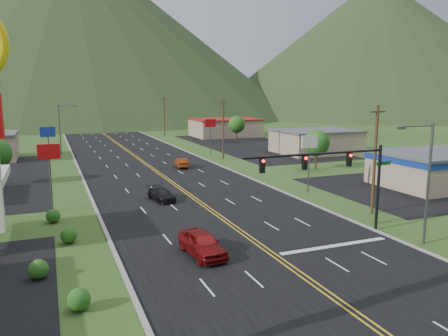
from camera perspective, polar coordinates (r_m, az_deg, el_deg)
name	(u,v)px	position (r m, az deg, el deg)	size (l,w,h in m)	color
traffic_signal	(338,169)	(34.50, 14.65, -0.12)	(13.10, 0.43, 7.00)	black
streetlight_east	(426,176)	(34.70, 24.84, -0.92)	(3.28, 0.25, 9.00)	#59595E
streetlight_west	(61,126)	(83.47, -20.47, 5.16)	(3.28, 0.25, 9.00)	#59595E
building_east_near	(443,167)	(58.89, 26.65, 0.16)	(15.40, 10.40, 4.10)	tan
building_east_mid	(316,141)	(82.72, 11.91, 3.43)	(14.40, 11.40, 4.30)	tan
building_east_far	(225,128)	(111.76, 0.12, 5.31)	(16.40, 12.40, 4.50)	tan
pole_sign_west_a	(49,159)	(43.65, -21.87, 1.16)	(2.00, 0.18, 6.40)	#59595E
pole_sign_west_b	(48,137)	(65.51, -22.00, 3.83)	(2.00, 0.18, 6.40)	#59595E
pole_sign_east_a	(309,147)	(49.61, 11.09, 2.65)	(2.00, 0.18, 6.40)	#59595E
pole_sign_east_b	(210,127)	(78.25, -1.80, 5.41)	(2.00, 0.18, 6.40)	#59595E
tree_east_a	(316,143)	(64.62, 11.97, 3.22)	(3.84, 3.84, 5.82)	#382314
tree_east_b	(237,124)	(99.84, 1.66, 5.70)	(3.84, 3.84, 5.82)	#382314
utility_pole_a	(375,159)	(41.98, 19.10, 1.10)	(1.60, 0.28, 10.00)	#382314
utility_pole_b	(223,128)	(73.77, -0.09, 5.20)	(1.60, 0.28, 10.00)	#382314
utility_pole_c	(164,116)	(111.81, -7.80, 6.70)	(1.60, 0.28, 10.00)	#382314
utility_pole_d	(135,110)	(150.86, -11.58, 7.38)	(1.60, 0.28, 10.00)	#382314
mountain_n	(72,27)	(235.74, -19.26, 16.98)	(220.00, 220.00, 85.00)	#213317
mountain_ne	(375,46)	(250.23, 19.09, 14.81)	(180.00, 180.00, 70.00)	#213317
car_red_near	(202,244)	(30.46, -2.89, -9.86)	(2.01, 5.00, 1.70)	maroon
car_dark_mid	(162,195)	(45.80, -8.16, -3.48)	(1.77, 4.34, 1.26)	black
car_red_far	(181,163)	(65.43, -5.58, 0.66)	(1.51, 4.32, 1.42)	maroon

